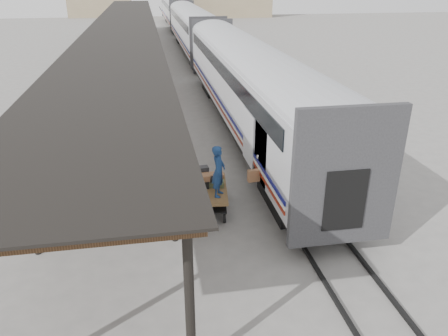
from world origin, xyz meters
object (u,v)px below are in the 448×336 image
object	(u,v)px
luggage_tug	(142,91)
porter	(219,171)
baggage_cart	(209,193)
pedestrian	(131,85)

from	to	relation	value
luggage_tug	porter	xyz separation A→B (m)	(2.50, -16.07, 1.11)
baggage_cart	porter	size ratio (longest dim) A/B	1.43
baggage_cart	porter	bearing A→B (deg)	-62.02
porter	pedestrian	bearing A→B (deg)	34.18
baggage_cart	luggage_tug	world-z (taller)	luggage_tug
luggage_tug	pedestrian	size ratio (longest dim) A/B	0.93
pedestrian	luggage_tug	bearing A→B (deg)	171.41
baggage_cart	porter	distance (m)	1.30
baggage_cart	luggage_tug	distance (m)	15.58
luggage_tug	pedestrian	bearing A→B (deg)	-178.74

